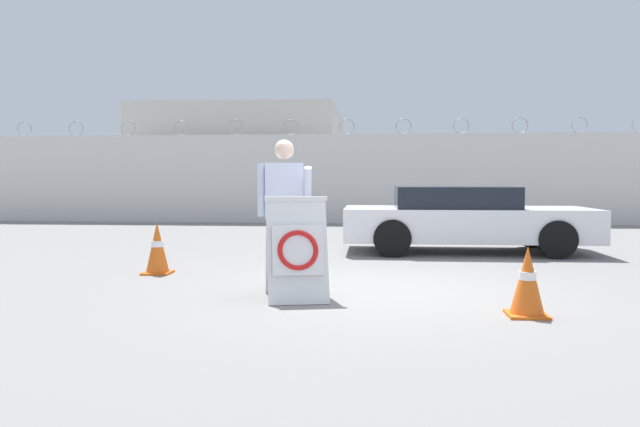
# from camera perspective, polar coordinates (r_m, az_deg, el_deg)

# --- Properties ---
(ground_plane) EXTENTS (90.00, 90.00, 0.00)m
(ground_plane) POSITION_cam_1_polar(r_m,az_deg,el_deg) (7.61, 4.85, -7.02)
(ground_plane) COLOR gray
(perimeter_wall) EXTENTS (36.00, 0.30, 3.11)m
(perimeter_wall) POSITION_cam_1_polar(r_m,az_deg,el_deg) (18.64, 5.03, 3.20)
(perimeter_wall) COLOR silver
(perimeter_wall) RESTS_ON ground_plane
(building_block) EXTENTS (6.83, 7.54, 3.83)m
(building_block) POSITION_cam_1_polar(r_m,az_deg,el_deg) (23.84, -6.53, 4.61)
(building_block) COLOR beige
(building_block) RESTS_ON ground_plane
(barricade_sign) EXTENTS (0.81, 0.91, 1.15)m
(barricade_sign) POSITION_cam_1_polar(r_m,az_deg,el_deg) (6.96, -2.16, -3.21)
(barricade_sign) COLOR white
(barricade_sign) RESTS_ON ground_plane
(security_guard) EXTENTS (0.67, 0.38, 1.81)m
(security_guard) POSITION_cam_1_polar(r_m,az_deg,el_deg) (7.47, -3.28, 0.67)
(security_guard) COLOR #514C42
(security_guard) RESTS_ON ground_plane
(traffic_cone_near) EXTENTS (0.39, 0.39, 0.69)m
(traffic_cone_near) POSITION_cam_1_polar(r_m,az_deg,el_deg) (6.47, 18.43, -5.92)
(traffic_cone_near) COLOR orange
(traffic_cone_near) RESTS_ON ground_plane
(traffic_cone_mid) EXTENTS (0.38, 0.38, 0.74)m
(traffic_cone_mid) POSITION_cam_1_polar(r_m,az_deg,el_deg) (9.12, -14.65, -3.08)
(traffic_cone_mid) COLOR orange
(traffic_cone_mid) RESTS_ON ground_plane
(parked_car_rear_sedan) EXTENTS (4.45, 1.93, 1.20)m
(parked_car_rear_sedan) POSITION_cam_1_polar(r_m,az_deg,el_deg) (11.69, 13.01, -0.46)
(parked_car_rear_sedan) COLOR black
(parked_car_rear_sedan) RESTS_ON ground_plane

